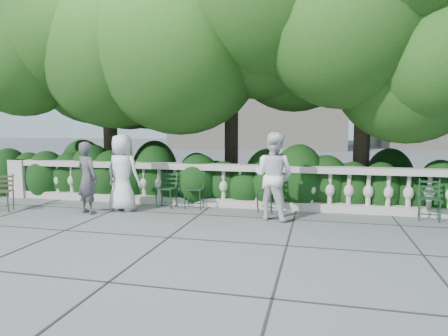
% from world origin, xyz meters
% --- Properties ---
extents(ground, '(90.00, 90.00, 0.00)m').
position_xyz_m(ground, '(0.00, 0.00, 0.00)').
color(ground, '#4F5357').
rests_on(ground, ground).
extents(balustrade, '(12.00, 0.44, 1.00)m').
position_xyz_m(balustrade, '(0.00, 1.80, 0.49)').
color(balustrade, '#9E998E').
rests_on(balustrade, ground).
extents(shrub_hedge, '(15.00, 2.60, 1.70)m').
position_xyz_m(shrub_hedge, '(0.00, 3.00, 0.00)').
color(shrub_hedge, black).
rests_on(shrub_hedge, ground).
extents(tree_canopy, '(15.04, 6.52, 6.78)m').
position_xyz_m(tree_canopy, '(0.69, 3.19, 3.96)').
color(tree_canopy, '#3F3023').
rests_on(tree_canopy, ground).
extents(chair_b, '(0.46, 0.50, 0.84)m').
position_xyz_m(chair_b, '(-0.79, 1.27, 0.00)').
color(chair_b, black).
rests_on(chair_b, ground).
extents(chair_c, '(0.61, 0.63, 0.84)m').
position_xyz_m(chair_c, '(0.85, 1.24, 0.00)').
color(chair_c, black).
rests_on(chair_c, ground).
extents(chair_d, '(0.45, 0.49, 0.84)m').
position_xyz_m(chair_d, '(-1.47, 1.20, 0.00)').
color(chair_d, black).
rests_on(chair_d, ground).
extents(chair_e, '(0.51, 0.55, 0.84)m').
position_xyz_m(chair_e, '(4.13, 1.27, 0.00)').
color(chair_e, black).
rests_on(chair_e, ground).
extents(chair_weathered, '(0.59, 0.61, 0.84)m').
position_xyz_m(chair_weathered, '(-4.81, -0.02, 0.00)').
color(chair_weathered, black).
rests_on(chair_weathered, ground).
extents(person_businessman, '(0.92, 0.68, 1.71)m').
position_xyz_m(person_businessman, '(-2.27, 0.81, 0.86)').
color(person_businessman, silver).
rests_on(person_businessman, ground).
extents(person_woman_grey, '(0.67, 0.57, 1.56)m').
position_xyz_m(person_woman_grey, '(-2.88, 0.38, 0.78)').
color(person_woman_grey, '#3E3F43').
rests_on(person_woman_grey, ground).
extents(person_casual_man, '(1.05, 0.95, 1.77)m').
position_xyz_m(person_casual_man, '(1.08, 0.79, 0.89)').
color(person_casual_man, silver).
rests_on(person_casual_man, ground).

